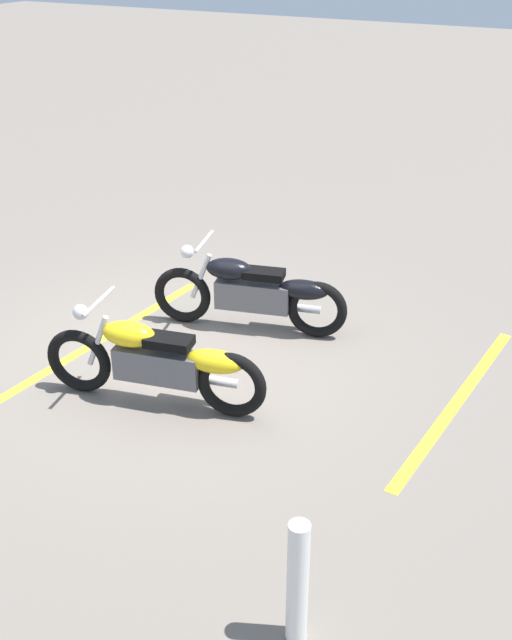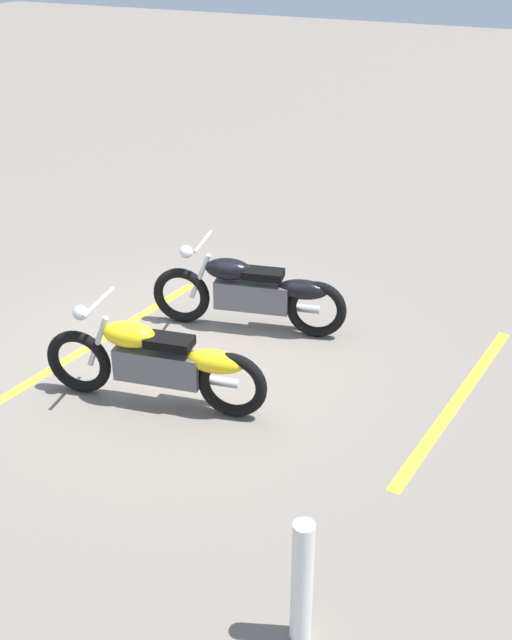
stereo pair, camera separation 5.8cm
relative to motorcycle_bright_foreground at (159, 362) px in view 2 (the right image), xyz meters
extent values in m
plane|color=slate|center=(-0.46, 0.86, -0.46)|extent=(60.00, 60.00, 0.00)
torus|color=black|center=(-0.82, -0.18, -0.13)|extent=(0.68, 0.25, 0.67)
torus|color=black|center=(0.71, 0.15, -0.13)|extent=(0.68, 0.25, 0.67)
cube|color=#59595E|center=(-0.01, 0.00, -0.04)|extent=(0.87, 0.39, 0.32)
ellipsoid|color=yellow|center=(-0.27, -0.06, 0.26)|extent=(0.57, 0.38, 0.24)
ellipsoid|color=yellow|center=(0.55, 0.11, 0.10)|extent=(0.60, 0.35, 0.22)
cube|color=black|center=(0.12, 0.02, 0.24)|extent=(0.48, 0.33, 0.09)
cylinder|color=silver|center=(-0.59, -0.13, 0.13)|extent=(0.27, 0.11, 0.56)
cylinder|color=silver|center=(-0.55, -0.12, 0.56)|extent=(0.16, 0.61, 0.04)
sphere|color=silver|center=(-0.74, -0.16, 0.42)|extent=(0.15, 0.15, 0.15)
cylinder|color=silver|center=(0.36, 0.21, -0.20)|extent=(0.70, 0.23, 0.09)
torus|color=black|center=(-0.74, 1.55, -0.13)|extent=(0.68, 0.27, 0.67)
torus|color=black|center=(0.78, 1.93, -0.13)|extent=(0.68, 0.27, 0.67)
cube|color=#59595E|center=(0.07, 1.75, -0.04)|extent=(0.87, 0.42, 0.32)
ellipsoid|color=black|center=(-0.19, 1.69, 0.26)|extent=(0.57, 0.40, 0.24)
ellipsoid|color=black|center=(0.62, 1.89, 0.10)|extent=(0.60, 0.37, 0.22)
cube|color=black|center=(0.19, 1.78, 0.24)|extent=(0.49, 0.34, 0.09)
cylinder|color=silver|center=(-0.51, 1.60, 0.13)|extent=(0.27, 0.12, 0.56)
cylinder|color=silver|center=(-0.46, 1.62, 0.56)|extent=(0.19, 0.61, 0.04)
sphere|color=silver|center=(-0.66, 1.57, 0.42)|extent=(0.15, 0.15, 0.15)
cylinder|color=silver|center=(0.42, 1.99, -0.20)|extent=(0.70, 0.26, 0.09)
cylinder|color=white|center=(2.32, -1.85, 0.01)|extent=(0.14, 0.14, 0.94)
cube|color=yellow|center=(-1.30, 0.85, -0.46)|extent=(0.37, 3.20, 0.01)
cube|color=yellow|center=(2.53, 1.37, -0.46)|extent=(0.37, 3.20, 0.01)
camera|label=1|loc=(3.74, -5.07, 3.69)|focal=43.26mm
camera|label=2|loc=(3.69, -5.10, 3.69)|focal=43.26mm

